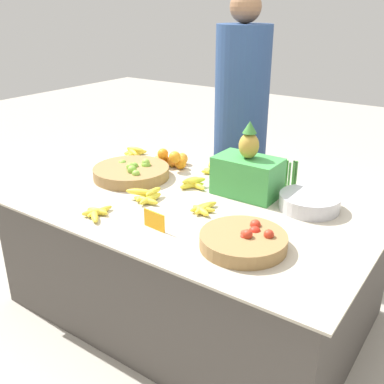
{
  "coord_description": "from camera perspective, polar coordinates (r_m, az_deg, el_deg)",
  "views": [
    {
      "loc": [
        1.18,
        -1.68,
        1.56
      ],
      "look_at": [
        0.0,
        0.0,
        0.69
      ],
      "focal_mm": 42.0,
      "sensor_mm": 36.0,
      "label": 1
    }
  ],
  "objects": [
    {
      "name": "orange_pile",
      "position": [
        2.71,
        -2.72,
        4.17
      ],
      "size": [
        0.21,
        0.19,
        0.12
      ],
      "color": "orange",
      "rests_on": "market_table"
    },
    {
      "name": "veg_bundle",
      "position": [
        2.42,
        12.6,
        2.02
      ],
      "size": [
        0.06,
        0.05,
        0.16
      ],
      "color": "#428438",
      "rests_on": "market_table"
    },
    {
      "name": "banana_bunch_back_center",
      "position": [
        2.13,
        1.36,
        -2.12
      ],
      "size": [
        0.13,
        0.17,
        0.03
      ],
      "color": "yellow",
      "rests_on": "market_table"
    },
    {
      "name": "banana_bunch_middle_right",
      "position": [
        2.94,
        -7.39,
        4.99
      ],
      "size": [
        0.18,
        0.19,
        0.06
      ],
      "color": "yellow",
      "rests_on": "market_table"
    },
    {
      "name": "banana_bunch_front_right",
      "position": [
        2.25,
        -5.78,
        -0.54
      ],
      "size": [
        0.2,
        0.18,
        0.06
      ],
      "color": "yellow",
      "rests_on": "market_table"
    },
    {
      "name": "metal_bowl",
      "position": [
        2.22,
        14.68,
        -1.24
      ],
      "size": [
        0.29,
        0.29,
        0.07
      ],
      "color": "#B7B7BF",
      "rests_on": "market_table"
    },
    {
      "name": "produce_crate",
      "position": [
        2.31,
        7.06,
        2.45
      ],
      "size": [
        0.33,
        0.2,
        0.39
      ],
      "color": "green",
      "rests_on": "market_table"
    },
    {
      "name": "tomato_basket",
      "position": [
        1.84,
        6.62,
        -6.12
      ],
      "size": [
        0.36,
        0.36,
        0.09
      ],
      "color": "olive",
      "rests_on": "market_table"
    },
    {
      "name": "market_table",
      "position": [
        2.4,
        0.0,
        -8.14
      ],
      "size": [
        1.81,
        1.13,
        0.64
      ],
      "color": "#4C4742",
      "rests_on": "ground_plane"
    },
    {
      "name": "banana_bunch_middle_left",
      "position": [
        2.41,
        0.08,
        1.11
      ],
      "size": [
        0.16,
        0.15,
        0.06
      ],
      "color": "yellow",
      "rests_on": "market_table"
    },
    {
      "name": "price_sign",
      "position": [
        1.97,
        -4.81,
        -3.61
      ],
      "size": [
        0.12,
        0.02,
        0.08
      ],
      "rotation": [
        0.0,
        0.0,
        -0.09
      ],
      "color": "orange",
      "rests_on": "market_table"
    },
    {
      "name": "ground_plane",
      "position": [
        2.58,
        0.0,
        -14.24
      ],
      "size": [
        12.0,
        12.0,
        0.0
      ],
      "primitive_type": "plane",
      "color": "#ADA599"
    },
    {
      "name": "banana_bunch_front_center",
      "position": [
        2.14,
        -12.02,
        -2.59
      ],
      "size": [
        0.15,
        0.18,
        0.03
      ],
      "color": "yellow",
      "rests_on": "market_table"
    },
    {
      "name": "banana_bunch_front_left",
      "position": [
        2.62,
        2.68,
        2.9
      ],
      "size": [
        0.14,
        0.18,
        0.06
      ],
      "color": "yellow",
      "rests_on": "market_table"
    },
    {
      "name": "vendor_person",
      "position": [
        2.97,
        6.13,
        7.06
      ],
      "size": [
        0.34,
        0.34,
        1.63
      ],
      "color": "navy",
      "rests_on": "ground_plane"
    },
    {
      "name": "lime_bowl",
      "position": [
        2.57,
        -7.65,
        2.54
      ],
      "size": [
        0.43,
        0.43,
        0.1
      ],
      "color": "olive",
      "rests_on": "market_table"
    }
  ]
}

